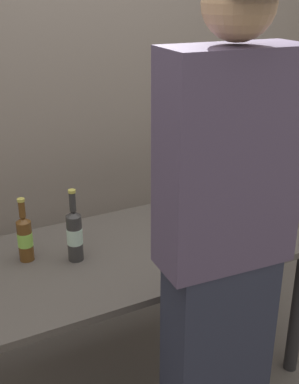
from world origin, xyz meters
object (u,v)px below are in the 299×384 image
object	(u,v)px
laptop	(208,217)
person_figure	(222,263)
beer_bottle_dark	(75,234)
beer_bottle_brown	(25,237)
coffee_mug	(225,200)

from	to	relation	value
laptop	person_figure	bearing A→B (deg)	-121.42
beer_bottle_dark	beer_bottle_brown	bearing A→B (deg)	152.73
beer_bottle_brown	coffee_mug	size ratio (longest dim) A/B	2.36
laptop	beer_bottle_dark	xyz separation A→B (m)	(-0.67, 0.00, 0.07)
person_figure	beer_bottle_dark	bearing A→B (deg)	112.78
laptop	beer_bottle_dark	bearing A→B (deg)	179.95
beer_bottle_dark	beer_bottle_brown	size ratio (longest dim) A/B	1.13
beer_bottle_dark	beer_bottle_brown	distance (m)	0.21
beer_bottle_brown	coffee_mug	distance (m)	1.04
beer_bottle_dark	person_figure	xyz separation A→B (m)	(0.27, -0.65, 0.13)
beer_bottle_brown	person_figure	xyz separation A→B (m)	(0.46, -0.74, 0.14)
laptop	beer_bottle_dark	world-z (taller)	beer_bottle_dark
beer_bottle_brown	coffee_mug	bearing A→B (deg)	1.86
beer_bottle_dark	beer_bottle_brown	world-z (taller)	beer_bottle_dark
person_figure	coffee_mug	distance (m)	0.99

